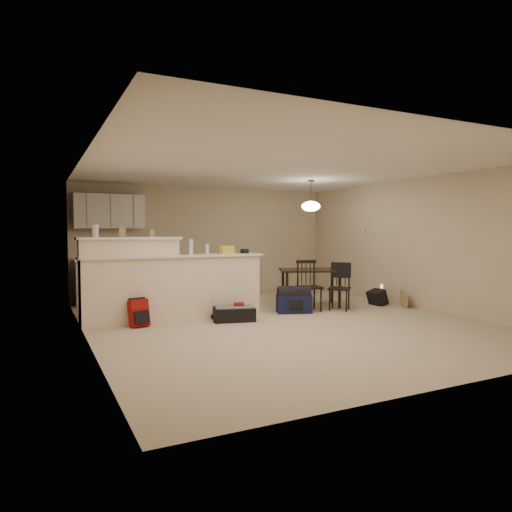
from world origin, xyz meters
TOP-DOWN VIEW (x-y plane):
  - room at (0.00, 0.00)m, footprint 7.00×7.02m
  - breakfast_bar at (-1.76, 0.98)m, footprint 3.08×0.58m
  - upper_cabinets at (-2.20, 3.32)m, footprint 1.40×0.34m
  - kitchen_counter at (-2.00, 3.19)m, footprint 1.80×0.60m
  - thermostat at (2.98, 1.55)m, footprint 0.02×0.12m
  - jar at (-2.74, 1.12)m, footprint 0.10×0.10m
  - cereal_box at (-2.33, 1.12)m, footprint 0.10×0.07m
  - small_box at (-1.84, 1.12)m, footprint 0.08×0.06m
  - bottle_a at (-1.23, 0.90)m, footprint 0.07×0.07m
  - bottle_b at (-0.94, 0.90)m, footprint 0.06×0.06m
  - bag_lump at (-0.58, 0.90)m, footprint 0.22×0.18m
  - pouch at (-0.23, 0.90)m, footprint 0.12×0.10m
  - extra_item_x at (-1.23, 0.90)m, footprint 0.07×0.07m
  - dining_table at (1.31, 1.12)m, footprint 1.39×1.18m
  - pendant_lamp at (1.31, 1.12)m, footprint 0.36×0.36m
  - dining_chair_near at (0.99, 0.65)m, footprint 0.47×0.46m
  - dining_chair_far at (1.53, 0.46)m, footprint 0.53×0.53m
  - suitcase at (-0.65, 0.39)m, footprint 0.74×0.57m
  - red_backpack at (-2.18, 0.61)m, footprint 0.31×0.23m
  - navy_duffel at (0.63, 0.61)m, footprint 0.69×0.52m
  - black_daypack at (2.58, 0.61)m, footprint 0.24×0.34m
  - cardboard_sheet at (2.85, 0.16)m, footprint 0.17×0.38m

SIDE VIEW (x-z plane):
  - suitcase at x=-0.65m, z-range 0.00..0.22m
  - black_daypack at x=2.58m, z-range 0.00..0.30m
  - cardboard_sheet at x=2.85m, z-range 0.00..0.30m
  - navy_duffel at x=0.63m, z-range 0.00..0.33m
  - red_backpack at x=-2.18m, z-range 0.00..0.42m
  - dining_chair_far at x=1.53m, z-range 0.00..0.87m
  - kitchen_counter at x=-2.00m, z-range 0.00..0.90m
  - dining_chair_near at x=0.99m, z-range 0.00..0.94m
  - breakfast_bar at x=-1.76m, z-range -0.09..1.30m
  - dining_table at x=1.31m, z-range 0.28..1.02m
  - pouch at x=-0.23m, z-range 1.09..1.17m
  - bag_lump at x=-0.58m, z-range 1.09..1.23m
  - extra_item_x at x=-1.23m, z-range 1.09..1.24m
  - bottle_b at x=-0.94m, z-range 1.09..1.27m
  - bottle_a at x=-1.23m, z-range 1.09..1.35m
  - room at x=0.00m, z-range 0.00..2.50m
  - small_box at x=-1.84m, z-range 1.39..1.51m
  - cereal_box at x=-2.33m, z-range 1.39..1.55m
  - jar at x=-2.74m, z-range 1.39..1.59m
  - thermostat at x=2.98m, z-range 1.44..1.56m
  - upper_cabinets at x=-2.20m, z-range 1.55..2.25m
  - pendant_lamp at x=1.31m, z-range 1.68..2.30m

